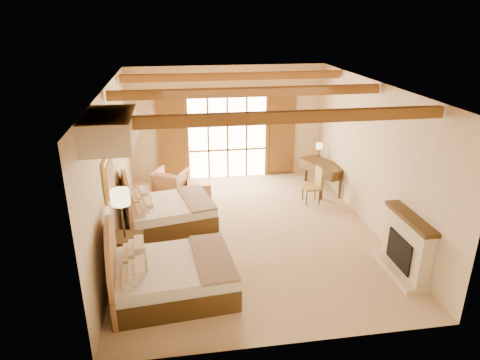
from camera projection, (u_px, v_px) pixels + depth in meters
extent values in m
plane|color=tan|center=(248.00, 231.00, 9.49)|extent=(7.00, 7.00, 0.00)
plane|color=beige|center=(227.00, 123.00, 12.12)|extent=(5.50, 0.00, 5.50)
plane|color=beige|center=(112.00, 170.00, 8.51)|extent=(0.00, 7.00, 7.00)
plane|color=beige|center=(372.00, 157.00, 9.30)|extent=(0.00, 7.00, 7.00)
plane|color=#BC7C3A|center=(249.00, 86.00, 8.32)|extent=(7.00, 7.00, 0.00)
cube|color=white|center=(227.00, 135.00, 12.21)|extent=(2.20, 0.02, 2.50)
cube|color=brown|center=(171.00, 138.00, 11.96)|extent=(0.75, 0.06, 2.40)
cube|color=brown|center=(282.00, 133.00, 12.41)|extent=(0.75, 0.06, 2.40)
cube|color=beige|center=(407.00, 246.00, 7.82)|extent=(0.25, 1.30, 1.10)
cube|color=black|center=(403.00, 251.00, 7.85)|extent=(0.18, 0.80, 0.60)
cube|color=beige|center=(399.00, 269.00, 8.00)|extent=(0.45, 1.40, 0.10)
cube|color=#4B3514|center=(411.00, 218.00, 7.61)|extent=(0.30, 1.40, 0.08)
cube|color=gold|center=(109.00, 177.00, 7.77)|extent=(0.05, 0.95, 0.75)
cube|color=#B9853D|center=(110.00, 176.00, 7.78)|extent=(0.02, 0.82, 0.62)
cube|color=beige|center=(110.00, 129.00, 6.23)|extent=(0.70, 1.40, 0.45)
cube|color=#4B3514|center=(174.00, 284.00, 7.33)|extent=(2.16, 1.71, 0.40)
cube|color=white|center=(173.00, 268.00, 7.22)|extent=(2.12, 1.67, 0.22)
cube|color=#846F59|center=(213.00, 259.00, 7.27)|extent=(0.74, 1.62, 0.05)
cube|color=#8F9F73|center=(143.00, 259.00, 7.07)|extent=(0.15, 0.43, 0.24)
cube|color=#4B3514|center=(170.00, 218.00, 9.70)|extent=(2.15, 1.79, 0.37)
cube|color=white|center=(169.00, 206.00, 9.59)|extent=(2.11, 1.76, 0.20)
cube|color=#846F59|center=(197.00, 200.00, 9.64)|extent=(0.86, 1.55, 0.05)
cube|color=#8F9F73|center=(148.00, 199.00, 9.45)|extent=(0.19, 0.40, 0.22)
cube|color=#4B3514|center=(127.00, 252.00, 8.06)|extent=(0.63, 0.63, 0.65)
cylinder|color=#34291A|center=(128.00, 266.00, 8.16)|extent=(0.23, 0.23, 0.03)
cylinder|color=#34291A|center=(124.00, 234.00, 7.91)|extent=(0.04, 0.04, 1.36)
cylinder|color=#FCE4B8|center=(120.00, 197.00, 7.63)|extent=(0.34, 0.34, 0.28)
imported|color=tan|center=(170.00, 183.00, 11.22)|extent=(1.04, 1.05, 0.72)
cube|color=#A7774A|center=(199.00, 189.00, 11.18)|extent=(0.59, 0.59, 0.43)
cube|color=#4B3514|center=(323.00, 164.00, 11.48)|extent=(1.09, 1.54, 0.05)
cube|color=#4B3514|center=(323.00, 168.00, 11.53)|extent=(1.05, 1.49, 0.22)
cube|color=#B48A39|center=(311.00, 187.00, 10.78)|extent=(0.44, 0.44, 0.06)
cube|color=#B48A39|center=(319.00, 177.00, 10.71)|extent=(0.07, 0.42, 0.51)
cylinder|color=#34291A|center=(319.00, 156.00, 12.01)|extent=(0.11, 0.11, 0.02)
cylinder|color=#34291A|center=(319.00, 151.00, 11.96)|extent=(0.02, 0.02, 0.26)
cylinder|color=#FCE4B8|center=(319.00, 146.00, 11.90)|extent=(0.19, 0.19, 0.15)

